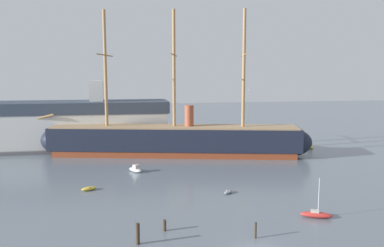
# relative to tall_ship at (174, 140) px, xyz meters

# --- Properties ---
(tall_ship) EXTENTS (66.26, 20.77, 32.27)m
(tall_ship) POSITION_rel_tall_ship_xyz_m (0.00, 0.00, 0.00)
(tall_ship) COLOR brown
(tall_ship) RESTS_ON ground
(sailboat_foreground_right) EXTENTS (4.20, 2.70, 5.27)m
(sailboat_foreground_right) POSITION_rel_tall_ship_xyz_m (13.15, -41.74, -3.07)
(sailboat_foreground_right) COLOR #B22D28
(sailboat_foreground_right) RESTS_ON ground
(dinghy_near_centre) EXTENTS (2.01, 2.02, 0.47)m
(dinghy_near_centre) POSITION_rel_tall_ship_xyz_m (4.60, -29.81, -3.28)
(dinghy_near_centre) COLOR gray
(dinghy_near_centre) RESTS_ON ground
(dinghy_mid_left) EXTENTS (2.68, 2.11, 0.58)m
(dinghy_mid_left) POSITION_rel_tall_ship_xyz_m (-16.86, -24.48, -3.22)
(dinghy_mid_left) COLOR gold
(dinghy_mid_left) RESTS_ON ground
(motorboat_alongside_bow) EXTENTS (3.03, 3.58, 1.41)m
(motorboat_alongside_bow) POSITION_rel_tall_ship_xyz_m (-9.20, -13.87, -3.02)
(motorboat_alongside_bow) COLOR silver
(motorboat_alongside_bow) RESTS_ON ground
(motorboat_far_left) EXTENTS (1.69, 3.69, 1.52)m
(motorboat_far_left) POSITION_rel_tall_ship_xyz_m (-24.53, 7.38, -2.98)
(motorboat_far_left) COLOR #1E284C
(motorboat_far_left) RESTS_ON ground
(motorboat_far_right) EXTENTS (2.95, 3.94, 1.53)m
(motorboat_far_right) POSITION_rel_tall_ship_xyz_m (34.13, 2.34, -2.98)
(motorboat_far_right) COLOR gold
(motorboat_far_right) RESTS_ON ground
(mooring_piling_nearest) EXTENTS (0.44, 0.44, 2.37)m
(mooring_piling_nearest) POSITION_rel_tall_ship_xyz_m (-9.89, -45.81, -2.33)
(mooring_piling_nearest) COLOR #382B1E
(mooring_piling_nearest) RESTS_ON ground
(mooring_piling_left_pair) EXTENTS (0.26, 0.26, 1.87)m
(mooring_piling_left_pair) POSITION_rel_tall_ship_xyz_m (3.30, -46.51, -2.58)
(mooring_piling_left_pair) COLOR #382B1E
(mooring_piling_left_pair) RESTS_ON ground
(mooring_piling_right_pair) EXTENTS (0.43, 0.43, 1.34)m
(mooring_piling_right_pair) POSITION_rel_tall_ship_xyz_m (-6.65, -42.65, -2.84)
(mooring_piling_right_pair) COLOR #423323
(mooring_piling_right_pair) RESTS_ON ground
(dockside_warehouse_left) EXTENTS (54.44, 13.93, 16.59)m
(dockside_warehouse_left) POSITION_rel_tall_ship_xyz_m (-25.40, 12.44, 2.26)
(dockside_warehouse_left) COLOR #565659
(dockside_warehouse_left) RESTS_ON ground
(seagull_in_flight) EXTENTS (1.28, 0.41, 0.14)m
(seagull_in_flight) POSITION_rel_tall_ship_xyz_m (10.69, -20.10, 12.07)
(seagull_in_flight) COLOR silver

